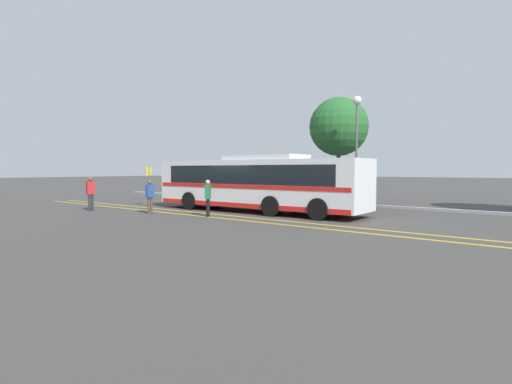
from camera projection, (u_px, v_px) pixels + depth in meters
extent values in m
plane|color=#423F3D|center=(241.00, 212.00, 21.53)|extent=(220.00, 220.00, 0.00)
cube|color=gold|center=(228.00, 215.00, 19.70)|extent=(32.19, 0.20, 0.01)
cube|color=gold|center=(214.00, 217.00, 18.88)|extent=(32.19, 0.20, 0.01)
cube|color=#99999E|center=(316.00, 203.00, 26.47)|extent=(40.19, 0.36, 0.15)
cube|color=silver|center=(256.00, 183.00, 21.33)|extent=(12.26, 2.95, 2.45)
cube|color=black|center=(256.00, 174.00, 21.31)|extent=(10.56, 2.94, 0.97)
cube|color=red|center=(256.00, 186.00, 21.34)|extent=(12.02, 2.98, 0.20)
cube|color=red|center=(256.00, 204.00, 21.40)|extent=(12.02, 2.97, 0.24)
cube|color=black|center=(178.00, 180.00, 24.97)|extent=(0.11, 2.28, 1.77)
cube|color=black|center=(178.00, 164.00, 24.92)|extent=(0.09, 1.82, 0.24)
cube|color=silver|center=(265.00, 158.00, 20.90)|extent=(4.33, 2.20, 0.26)
cube|color=black|center=(175.00, 197.00, 25.20)|extent=(0.10, 1.95, 0.04)
cube|color=black|center=(175.00, 200.00, 25.21)|extent=(0.10, 1.95, 0.04)
cylinder|color=black|center=(190.00, 201.00, 22.65)|extent=(1.01, 0.31, 1.00)
cylinder|color=black|center=(219.00, 198.00, 24.64)|extent=(1.01, 0.31, 1.00)
cylinder|color=black|center=(271.00, 206.00, 19.31)|extent=(1.01, 0.31, 1.00)
cylinder|color=black|center=(297.00, 203.00, 21.30)|extent=(1.01, 0.31, 1.00)
cylinder|color=black|center=(318.00, 209.00, 17.78)|extent=(1.01, 0.31, 1.00)
cylinder|color=black|center=(342.00, 205.00, 19.78)|extent=(1.01, 0.31, 1.00)
cube|color=black|center=(192.00, 190.00, 32.60)|extent=(4.22, 1.97, 0.55)
cube|color=black|center=(191.00, 184.00, 32.63)|extent=(1.82, 1.62, 0.49)
cylinder|color=black|center=(210.00, 194.00, 32.56)|extent=(0.61, 0.24, 0.60)
cylinder|color=black|center=(196.00, 195.00, 31.22)|extent=(0.61, 0.24, 0.60)
cylinder|color=black|center=(187.00, 193.00, 34.02)|extent=(0.61, 0.24, 0.60)
cylinder|color=black|center=(173.00, 194.00, 32.67)|extent=(0.61, 0.24, 0.60)
cube|color=black|center=(250.00, 194.00, 28.56)|extent=(4.89, 1.92, 0.51)
cube|color=black|center=(248.00, 186.00, 28.60)|extent=(2.10, 1.57, 0.52)
cylinder|color=black|center=(273.00, 197.00, 28.36)|extent=(0.61, 0.23, 0.60)
cylinder|color=black|center=(261.00, 199.00, 27.08)|extent=(0.61, 0.23, 0.60)
cylinder|color=black|center=(240.00, 196.00, 30.07)|extent=(0.61, 0.23, 0.60)
cylinder|color=black|center=(227.00, 197.00, 28.79)|extent=(0.61, 0.23, 0.60)
cube|color=#4C3823|center=(336.00, 198.00, 24.27)|extent=(4.23, 2.17, 0.51)
cube|color=black|center=(338.00, 189.00, 24.17)|extent=(1.84, 1.78, 0.51)
cylinder|color=black|center=(310.00, 202.00, 24.48)|extent=(0.61, 0.24, 0.60)
cylinder|color=black|center=(326.00, 200.00, 25.80)|extent=(0.61, 0.24, 0.60)
cylinder|color=black|center=(347.00, 204.00, 22.76)|extent=(0.61, 0.24, 0.60)
cylinder|color=black|center=(362.00, 202.00, 24.09)|extent=(0.61, 0.24, 0.60)
cylinder|color=#2D2D33|center=(89.00, 203.00, 21.94)|extent=(0.14, 0.14, 0.91)
cylinder|color=#2D2D33|center=(92.00, 202.00, 22.06)|extent=(0.14, 0.14, 0.91)
cube|color=red|center=(91.00, 188.00, 21.95)|extent=(0.28, 0.45, 0.72)
sphere|color=brown|center=(90.00, 179.00, 21.93)|extent=(0.25, 0.25, 0.25)
cylinder|color=black|center=(208.00, 208.00, 19.12)|extent=(0.14, 0.14, 0.86)
cylinder|color=black|center=(208.00, 208.00, 19.29)|extent=(0.14, 0.14, 0.86)
cube|color=#1E723F|center=(208.00, 192.00, 19.16)|extent=(0.42, 0.47, 0.68)
sphere|color=tan|center=(208.00, 182.00, 19.13)|extent=(0.23, 0.23, 0.23)
cylinder|color=brown|center=(151.00, 205.00, 20.61)|extent=(0.14, 0.14, 0.84)
cylinder|color=brown|center=(149.00, 206.00, 20.47)|extent=(0.14, 0.14, 0.84)
cube|color=#264C99|center=(150.00, 191.00, 20.50)|extent=(0.27, 0.44, 0.67)
sphere|color=brown|center=(150.00, 182.00, 20.47)|extent=(0.23, 0.23, 0.23)
cylinder|color=#59595E|center=(149.00, 186.00, 24.56)|extent=(0.07, 0.07, 2.51)
cube|color=yellow|center=(149.00, 171.00, 24.51)|extent=(0.04, 0.40, 0.56)
cylinder|color=#59595E|center=(356.00, 155.00, 25.18)|extent=(0.14, 0.14, 6.32)
sphere|color=silver|center=(357.00, 100.00, 24.99)|extent=(0.57, 0.57, 0.57)
cylinder|color=#513823|center=(338.00, 175.00, 29.08)|extent=(0.28, 0.28, 3.79)
sphere|color=#28662D|center=(339.00, 127.00, 28.89)|extent=(4.24, 4.24, 4.24)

